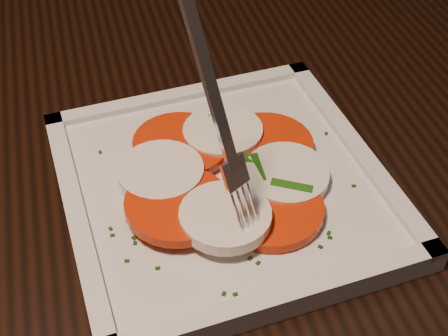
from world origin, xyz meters
name	(u,v)px	position (x,y,z in m)	size (l,w,h in m)	color
table	(167,209)	(-0.20, 0.29, 0.65)	(1.28, 0.93, 0.75)	black
plate	(224,188)	(-0.17, 0.20, 0.76)	(0.25, 0.25, 0.01)	silver
caprese_salad	(224,174)	(-0.17, 0.20, 0.77)	(0.21, 0.20, 0.02)	red
fork	(209,107)	(-0.20, 0.17, 0.87)	(0.03, 0.07, 0.17)	white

